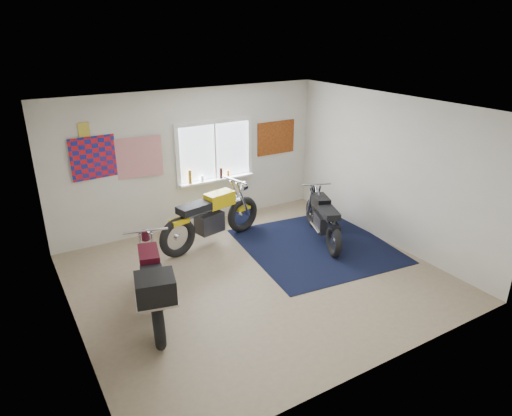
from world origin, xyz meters
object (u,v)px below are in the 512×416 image
maroon_tourer (153,285)px  navy_rug (316,246)px  yellow_triumph (211,218)px  black_chrome_bike (323,219)px

maroon_tourer → navy_rug: bearing=-64.7°
yellow_triumph → black_chrome_bike: bearing=-40.2°
navy_rug → black_chrome_bike: 0.51m
navy_rug → maroon_tourer: size_ratio=1.24×
black_chrome_bike → maroon_tourer: (-3.54, -0.82, 0.13)m
yellow_triumph → navy_rug: bearing=-47.4°
black_chrome_bike → maroon_tourer: 3.63m
navy_rug → maroon_tourer: 3.41m
navy_rug → black_chrome_bike: bearing=31.4°
black_chrome_bike → maroon_tourer: size_ratio=0.86×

